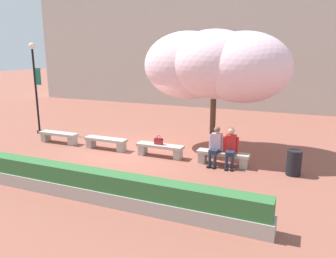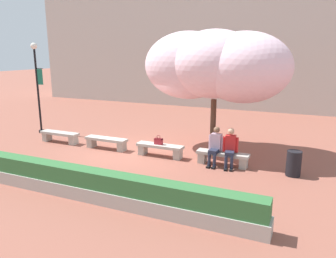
{
  "view_description": "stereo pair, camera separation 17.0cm",
  "coord_description": "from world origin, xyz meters",
  "px_view_note": "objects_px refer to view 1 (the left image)",
  "views": [
    {
      "loc": [
        5.86,
        -10.27,
        3.69
      ],
      "look_at": [
        1.38,
        0.2,
        1.0
      ],
      "focal_mm": 35.0,
      "sensor_mm": 36.0,
      "label": 1
    },
    {
      "loc": [
        6.01,
        -10.2,
        3.69
      ],
      "look_at": [
        1.38,
        0.2,
        1.0
      ],
      "focal_mm": 35.0,
      "sensor_mm": 36.0,
      "label": 2
    }
  ],
  "objects_px": {
    "stone_bench_west_end": "(59,136)",
    "stone_bench_near_west": "(106,142)",
    "person_seated_left": "(216,144)",
    "person_seated_right": "(231,146)",
    "stone_bench_center": "(160,148)",
    "lamp_post_with_banner": "(35,80)",
    "stone_bench_near_east": "(223,156)",
    "trash_bin": "(294,163)",
    "handbag": "(159,141)",
    "cherry_tree_main": "(216,66)"
  },
  "relations": [
    {
      "from": "stone_bench_west_end",
      "to": "stone_bench_center",
      "type": "relative_size",
      "value": 1.0
    },
    {
      "from": "stone_bench_near_west",
      "to": "trash_bin",
      "type": "distance_m",
      "value": 6.82
    },
    {
      "from": "person_seated_left",
      "to": "handbag",
      "type": "distance_m",
      "value": 2.12
    },
    {
      "from": "stone_bench_west_end",
      "to": "stone_bench_near_east",
      "type": "relative_size",
      "value": 1.0
    },
    {
      "from": "cherry_tree_main",
      "to": "trash_bin",
      "type": "distance_m",
      "value": 4.44
    },
    {
      "from": "stone_bench_near_east",
      "to": "trash_bin",
      "type": "distance_m",
      "value": 2.22
    },
    {
      "from": "person_seated_right",
      "to": "lamp_post_with_banner",
      "type": "distance_m",
      "value": 9.4
    },
    {
      "from": "cherry_tree_main",
      "to": "person_seated_right",
      "type": "bearing_deg",
      "value": -58.76
    },
    {
      "from": "person_seated_left",
      "to": "person_seated_right",
      "type": "xyz_separation_m",
      "value": [
        0.5,
        0.0,
        0.0
      ]
    },
    {
      "from": "person_seated_right",
      "to": "stone_bench_near_west",
      "type": "bearing_deg",
      "value": 179.38
    },
    {
      "from": "person_seated_right",
      "to": "cherry_tree_main",
      "type": "xyz_separation_m",
      "value": [
        -1.04,
        1.71,
        2.49
      ]
    },
    {
      "from": "stone_bench_near_west",
      "to": "person_seated_left",
      "type": "bearing_deg",
      "value": -0.7
    },
    {
      "from": "stone_bench_west_end",
      "to": "stone_bench_near_west",
      "type": "xyz_separation_m",
      "value": [
        2.3,
        0.0,
        0.0
      ]
    },
    {
      "from": "stone_bench_near_west",
      "to": "handbag",
      "type": "xyz_separation_m",
      "value": [
        2.25,
        0.0,
        0.28
      ]
    },
    {
      "from": "stone_bench_near_west",
      "to": "person_seated_right",
      "type": "bearing_deg",
      "value": -0.62
    },
    {
      "from": "lamp_post_with_banner",
      "to": "person_seated_right",
      "type": "bearing_deg",
      "value": -6.6
    },
    {
      "from": "stone_bench_west_end",
      "to": "cherry_tree_main",
      "type": "xyz_separation_m",
      "value": [
        6.13,
        1.66,
        2.89
      ]
    },
    {
      "from": "stone_bench_center",
      "to": "trash_bin",
      "type": "relative_size",
      "value": 2.23
    },
    {
      "from": "stone_bench_west_end",
      "to": "lamp_post_with_banner",
      "type": "xyz_separation_m",
      "value": [
        -2.0,
        1.01,
        2.15
      ]
    },
    {
      "from": "stone_bench_near_east",
      "to": "trash_bin",
      "type": "bearing_deg",
      "value": -1.19
    },
    {
      "from": "person_seated_left",
      "to": "handbag",
      "type": "xyz_separation_m",
      "value": [
        -2.11,
        0.06,
        -0.12
      ]
    },
    {
      "from": "person_seated_right",
      "to": "cherry_tree_main",
      "type": "bearing_deg",
      "value": 121.24
    },
    {
      "from": "stone_bench_west_end",
      "to": "person_seated_right",
      "type": "relative_size",
      "value": 1.35
    },
    {
      "from": "stone_bench_center",
      "to": "stone_bench_near_east",
      "type": "distance_m",
      "value": 2.3
    },
    {
      "from": "stone_bench_near_east",
      "to": "lamp_post_with_banner",
      "type": "distance_m",
      "value": 9.23
    },
    {
      "from": "stone_bench_near_east",
      "to": "cherry_tree_main",
      "type": "height_order",
      "value": "cherry_tree_main"
    },
    {
      "from": "handbag",
      "to": "cherry_tree_main",
      "type": "height_order",
      "value": "cherry_tree_main"
    },
    {
      "from": "stone_bench_center",
      "to": "cherry_tree_main",
      "type": "distance_m",
      "value": 3.66
    },
    {
      "from": "stone_bench_near_west",
      "to": "person_seated_left",
      "type": "height_order",
      "value": "person_seated_left"
    },
    {
      "from": "trash_bin",
      "to": "stone_bench_near_west",
      "type": "bearing_deg",
      "value": 179.61
    },
    {
      "from": "cherry_tree_main",
      "to": "lamp_post_with_banner",
      "type": "xyz_separation_m",
      "value": [
        -8.14,
        -0.65,
        -0.74
      ]
    },
    {
      "from": "handbag",
      "to": "stone_bench_near_east",
      "type": "bearing_deg",
      "value": -0.06
    },
    {
      "from": "stone_bench_west_end",
      "to": "lamp_post_with_banner",
      "type": "distance_m",
      "value": 3.11
    },
    {
      "from": "stone_bench_west_end",
      "to": "person_seated_right",
      "type": "distance_m",
      "value": 7.18
    },
    {
      "from": "stone_bench_west_end",
      "to": "person_seated_left",
      "type": "relative_size",
      "value": 1.35
    },
    {
      "from": "stone_bench_near_west",
      "to": "lamp_post_with_banner",
      "type": "distance_m",
      "value": 4.92
    },
    {
      "from": "stone_bench_west_end",
      "to": "stone_bench_near_west",
      "type": "distance_m",
      "value": 2.3
    },
    {
      "from": "stone_bench_near_east",
      "to": "person_seated_right",
      "type": "distance_m",
      "value": 0.47
    },
    {
      "from": "stone_bench_near_west",
      "to": "person_seated_left",
      "type": "xyz_separation_m",
      "value": [
        4.36,
        -0.05,
        0.4
      ]
    },
    {
      "from": "stone_bench_near_west",
      "to": "cherry_tree_main",
      "type": "bearing_deg",
      "value": 23.39
    },
    {
      "from": "stone_bench_near_east",
      "to": "person_seated_left",
      "type": "relative_size",
      "value": 1.35
    },
    {
      "from": "stone_bench_near_west",
      "to": "stone_bench_near_east",
      "type": "relative_size",
      "value": 1.0
    },
    {
      "from": "stone_bench_west_end",
      "to": "handbag",
      "type": "relative_size",
      "value": 5.13
    },
    {
      "from": "stone_bench_west_end",
      "to": "handbag",
      "type": "distance_m",
      "value": 4.56
    },
    {
      "from": "person_seated_left",
      "to": "person_seated_right",
      "type": "relative_size",
      "value": 1.0
    },
    {
      "from": "stone_bench_near_east",
      "to": "trash_bin",
      "type": "height_order",
      "value": "trash_bin"
    },
    {
      "from": "person_seated_left",
      "to": "stone_bench_west_end",
      "type": "bearing_deg",
      "value": 179.54
    },
    {
      "from": "stone_bench_center",
      "to": "lamp_post_with_banner",
      "type": "xyz_separation_m",
      "value": [
        -6.61,
        1.01,
        2.15
      ]
    },
    {
      "from": "stone_bench_center",
      "to": "person_seated_left",
      "type": "xyz_separation_m",
      "value": [
        2.06,
        -0.05,
        0.4
      ]
    },
    {
      "from": "person_seated_right",
      "to": "handbag",
      "type": "xyz_separation_m",
      "value": [
        -2.61,
        0.06,
        -0.12
      ]
    }
  ]
}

